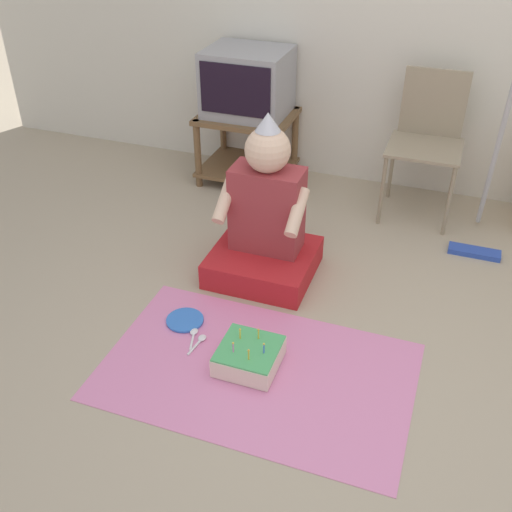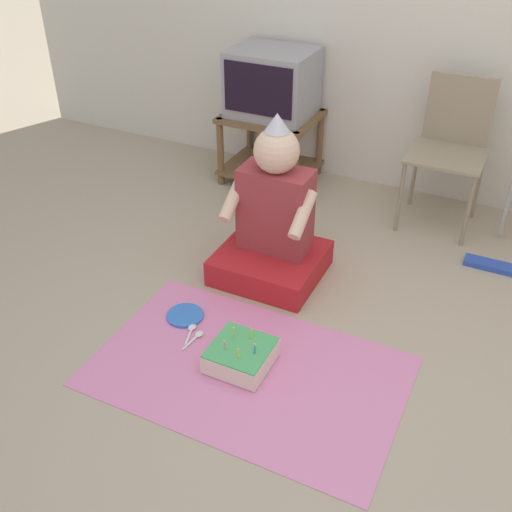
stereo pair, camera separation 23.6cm
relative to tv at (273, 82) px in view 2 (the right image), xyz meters
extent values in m
plane|color=tan|center=(1.14, -1.72, -0.66)|extent=(16.00, 16.00, 0.00)
cube|color=brown|center=(0.00, -0.01, -0.22)|extent=(0.60, 0.50, 0.03)
cube|color=brown|center=(0.00, -0.01, -0.58)|extent=(0.60, 0.50, 0.02)
cylinder|color=brown|center=(-0.27, -0.23, -0.43)|extent=(0.04, 0.04, 0.46)
cylinder|color=brown|center=(0.27, -0.23, -0.43)|extent=(0.04, 0.04, 0.46)
cylinder|color=brown|center=(-0.27, 0.20, -0.43)|extent=(0.04, 0.04, 0.46)
cylinder|color=brown|center=(0.27, 0.20, -0.43)|extent=(0.04, 0.04, 0.46)
cube|color=#99999E|center=(0.00, 0.00, 0.00)|extent=(0.51, 0.43, 0.41)
cube|color=black|center=(0.00, -0.22, 0.01)|extent=(0.45, 0.01, 0.31)
cube|color=gray|center=(1.14, -0.13, -0.22)|extent=(0.42, 0.40, 0.02)
cube|color=gray|center=(1.14, 0.06, -0.02)|extent=(0.37, 0.02, 0.40)
cylinder|color=gray|center=(0.95, -0.31, -0.44)|extent=(0.02, 0.02, 0.44)
cylinder|color=gray|center=(1.33, -0.31, -0.44)|extent=(0.02, 0.02, 0.44)
cylinder|color=gray|center=(0.95, 0.05, -0.44)|extent=(0.02, 0.02, 0.44)
cylinder|color=gray|center=(1.33, 0.05, -0.44)|extent=(0.02, 0.02, 0.44)
cube|color=#2D4CB2|center=(1.52, -0.47, -0.65)|extent=(0.28, 0.09, 0.03)
cube|color=red|center=(0.47, -1.04, -0.59)|extent=(0.52, 0.49, 0.14)
cube|color=#993338|center=(0.47, -0.99, -0.30)|extent=(0.36, 0.19, 0.45)
sphere|color=beige|center=(0.47, -0.99, 0.02)|extent=(0.22, 0.22, 0.22)
cone|color=silver|center=(0.47, -0.99, 0.16)|extent=(0.12, 0.12, 0.09)
cylinder|color=beige|center=(0.29, -1.09, -0.23)|extent=(0.06, 0.24, 0.19)
cylinder|color=beige|center=(0.66, -1.09, -0.23)|extent=(0.06, 0.24, 0.19)
cube|color=pink|center=(0.69, -1.74, -0.66)|extent=(1.33, 0.83, 0.01)
cube|color=#F4E0C6|center=(0.64, -1.71, -0.61)|extent=(0.26, 0.26, 0.09)
cube|color=#4CB266|center=(0.64, -1.71, -0.57)|extent=(0.25, 0.25, 0.01)
cylinder|color=#4C7FE5|center=(0.72, -1.72, -0.54)|extent=(0.01, 0.01, 0.05)
sphere|color=#FFCC4C|center=(0.72, -1.72, -0.51)|extent=(0.01, 0.01, 0.01)
cylinder|color=yellow|center=(0.66, -1.64, -0.54)|extent=(0.01, 0.01, 0.05)
sphere|color=#FFCC4C|center=(0.66, -1.64, -0.51)|extent=(0.01, 0.01, 0.01)
cylinder|color=yellow|center=(0.59, -1.67, -0.54)|extent=(0.01, 0.01, 0.05)
sphere|color=#FFCC4C|center=(0.59, -1.67, -0.51)|extent=(0.01, 0.01, 0.01)
cylinder|color=#E58CCC|center=(0.59, -1.76, -0.54)|extent=(0.01, 0.01, 0.05)
sphere|color=#FFCC4C|center=(0.59, -1.76, -0.51)|extent=(0.01, 0.01, 0.01)
cylinder|color=yellow|center=(0.67, -1.78, -0.54)|extent=(0.01, 0.01, 0.05)
sphere|color=#FFCC4C|center=(0.67, -1.78, -0.51)|extent=(0.01, 0.01, 0.01)
cylinder|color=blue|center=(0.26, -1.54, -0.65)|extent=(0.18, 0.18, 0.01)
ellipsoid|color=white|center=(0.33, -1.61, -0.65)|extent=(0.04, 0.05, 0.01)
cube|color=white|center=(0.35, -1.67, -0.66)|extent=(0.04, 0.10, 0.01)
ellipsoid|color=white|center=(0.38, -1.63, -0.65)|extent=(0.04, 0.05, 0.01)
cube|color=white|center=(0.38, -1.70, -0.66)|extent=(0.02, 0.10, 0.01)
camera|label=1|loc=(1.32, -3.49, 1.19)|focal=42.00mm
camera|label=2|loc=(1.54, -3.40, 1.19)|focal=42.00mm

